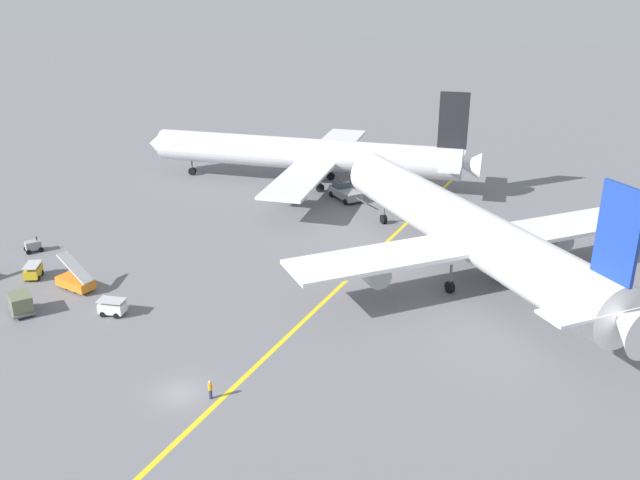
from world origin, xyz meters
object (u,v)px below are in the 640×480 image
Objects in this scene: gse_baggage_cart_trailing at (112,307)px; pushback_tug at (345,192)px; airliner_at_gate_left at (308,155)px; gse_stair_truck_yellow at (76,281)px; gse_gpu_cart_small at (33,246)px; ground_crew_marshaller_foreground at (210,389)px; airliner_being_pushed at (465,229)px; gse_baggage_cart_near_cluster at (33,271)px; gse_container_dolly_flat at (21,303)px.

pushback_tug is at bearing 76.34° from gse_baggage_cart_trailing.
gse_stair_truck_yellow is (-10.05, -45.45, -3.95)m from airliner_at_gate_left.
airliner_at_gate_left is 21.13× the size of gse_gpu_cart_small.
airliner_at_gate_left reaches higher than pushback_tug.
pushback_tug reaches higher than ground_crew_marshaller_foreground.
gse_stair_truck_yellow reaches higher than gse_gpu_cart_small.
gse_baggage_cart_near_cluster is (-46.00, -17.20, -5.02)m from airliner_being_pushed.
gse_stair_truck_yellow is (1.52, 6.62, -0.15)m from gse_container_dolly_flat.
pushback_tug is 2.51× the size of gse_baggage_cart_near_cluster.
gse_container_dolly_flat is at bearing -149.10° from airliner_being_pushed.
gse_baggage_cart_trailing and ground_crew_marshaller_foreground have the same top height.
gse_container_dolly_flat is (-19.60, -46.90, -0.02)m from pushback_tug.
gse_gpu_cart_small is at bearing 131.54° from gse_baggage_cart_near_cluster.
gse_baggage_cart_near_cluster and gse_baggage_cart_trailing have the same top height.
gse_baggage_cart_near_cluster is 8.44m from gse_gpu_cart_small.
gse_baggage_cart_near_cluster is 1.19× the size of gse_gpu_cart_small.
gse_baggage_cart_near_cluster is (-4.97, 7.36, -0.31)m from gse_container_dolly_flat.
gse_gpu_cart_small is at bearing -132.25° from pushback_tug.
pushback_tug is 2.69× the size of gse_baggage_cart_trailing.
gse_container_dolly_flat is at bearing -161.39° from gse_baggage_cart_trailing.
gse_stair_truck_yellow is at bearing -30.27° from gse_gpu_cart_small.
airliner_being_pushed is at bearing 11.91° from gse_gpu_cart_small.
ground_crew_marshaller_foreground is at bearing -116.54° from airliner_being_pushed.
gse_container_dolly_flat is at bearing -102.95° from gse_stair_truck_yellow.
gse_baggage_cart_near_cluster is at bearing -48.46° from gse_gpu_cart_small.
gse_gpu_cart_small is at bearing 151.32° from gse_baggage_cart_trailing.
airliner_being_pushed is at bearing 33.88° from gse_baggage_cart_trailing.
gse_container_dolly_flat is 1.33× the size of gse_baggage_cart_trailing.
gse_stair_truck_yellow is (-39.51, -17.94, -4.85)m from airliner_being_pushed.
airliner_being_pushed reaches higher than pushback_tug.
gse_baggage_cart_near_cluster is at bearing 124.04° from gse_container_dolly_flat.
gse_baggage_cart_trailing is (-10.67, -43.89, -0.33)m from pushback_tug.
airliner_at_gate_left reaches higher than gse_baggage_cart_near_cluster.
airliner_at_gate_left reaches higher than gse_baggage_cart_trailing.
gse_container_dolly_flat is 1.47× the size of gse_gpu_cart_small.
airliner_being_pushed is 48.05m from gse_container_dolly_flat.
gse_baggage_cart_trailing is 8.25m from gse_stair_truck_yellow.
airliner_being_pushed is at bearing 63.46° from ground_crew_marshaller_foreground.
pushback_tug is (-21.43, 22.34, -4.68)m from airliner_being_pushed.
airliner_being_pushed reaches higher than gse_container_dolly_flat.
gse_gpu_cart_small is at bearing 149.73° from gse_stair_truck_yellow.
pushback_tug is at bearing 47.75° from gse_gpu_cart_small.
gse_container_dolly_flat is at bearing -102.53° from airliner_at_gate_left.
gse_gpu_cart_small reaches higher than gse_baggage_cart_trailing.
gse_container_dolly_flat is 26.32m from ground_crew_marshaller_foreground.
pushback_tug reaches higher than gse_container_dolly_flat.
gse_stair_truck_yellow reaches higher than gse_baggage_cart_trailing.
gse_gpu_cart_small reaches higher than ground_crew_marshaller_foreground.
gse_stair_truck_yellow reaches higher than gse_container_dolly_flat.
ground_crew_marshaller_foreground is at bearing -30.03° from gse_baggage_cart_trailing.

